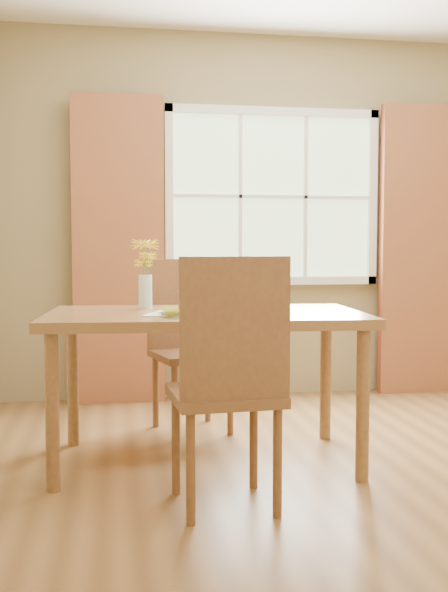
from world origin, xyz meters
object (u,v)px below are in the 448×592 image
chair_far (187,336)px  croissant_sandwich (193,298)px  dining_table (205,328)px  water_glass (260,301)px  flower_vase (145,267)px  chair_near (230,374)px

chair_far → croissant_sandwich: (-0.05, -0.83, 0.30)m
dining_table → croissant_sandwich: 0.22m
water_glass → chair_far: bearing=109.6°
flower_vase → chair_far: bearing=58.7°
chair_near → water_glass: 0.71m
croissant_sandwich → water_glass: (0.34, 0.02, -0.02)m
chair_near → flower_vase: (-0.30, 0.97, 0.42)m
dining_table → flower_vase: 0.50m
dining_table → flower_vase: size_ratio=4.41×
chair_near → chair_far: size_ratio=1.04×
chair_near → flower_vase: size_ratio=2.86×
dining_table → croissant_sandwich: size_ratio=8.19×
chair_near → flower_vase: bearing=103.1°
flower_vase → water_glass: bearing=-32.8°
dining_table → chair_near: (0.01, -0.71, -0.11)m
dining_table → chair_far: 0.72m
chair_near → chair_far: (-0.03, 1.42, -0.02)m
dining_table → flower_vase: flower_vase is taller
dining_table → chair_far: size_ratio=1.60×
chair_near → water_glass: chair_near is taller
dining_table → water_glass: bearing=-17.3°
chair_near → chair_far: 1.42m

